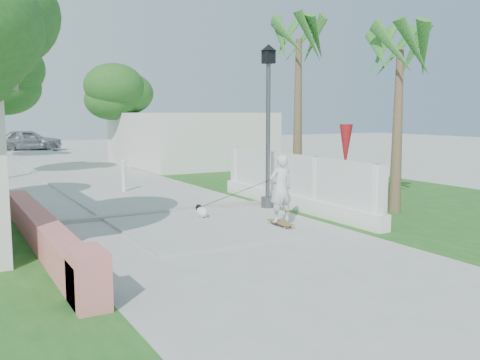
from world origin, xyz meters
TOP-DOWN VIEW (x-y plane):
  - ground at (0.00, 0.00)m, footprint 90.00×90.00m
  - path_strip at (0.00, 20.00)m, footprint 3.20×36.00m
  - curb at (0.00, 6.00)m, footprint 6.50×0.25m
  - grass_right at (7.00, 8.00)m, footprint 8.00×20.00m
  - pink_wall at (-3.30, 3.55)m, footprint 0.45×8.20m
  - lattice_fence at (3.40, 5.00)m, footprint 0.35×7.00m
  - building_right at (6.00, 18.00)m, footprint 6.00×8.00m
  - street_lamp at (2.90, 5.50)m, footprint 0.44×0.44m
  - bollard at (0.20, 10.00)m, footprint 0.14×0.14m
  - patio_umbrella at (4.80, 4.50)m, footprint 0.36×0.36m
  - tree_path_right at (3.22, 19.98)m, footprint 3.00×3.00m
  - palm_far at (4.60, 6.50)m, footprint 1.80×1.80m
  - palm_near at (5.40, 3.20)m, footprint 1.80×1.80m
  - skateboarder at (1.24, 4.00)m, footprint 1.56×2.17m
  - dog at (0.58, 4.87)m, footprint 0.24×0.54m
  - parked_car at (0.34, 32.13)m, footprint 4.54×2.37m

SIDE VIEW (x-z plane):
  - ground at x=0.00m, z-range 0.00..0.00m
  - grass_right at x=7.00m, z-range 0.00..0.01m
  - path_strip at x=0.00m, z-range 0.00..0.06m
  - curb at x=0.00m, z-range 0.00..0.10m
  - dog at x=0.58m, z-range 0.02..0.39m
  - pink_wall at x=-3.30m, z-range -0.09..0.71m
  - lattice_fence at x=3.40m, z-range -0.21..1.29m
  - bollard at x=0.20m, z-range 0.04..1.13m
  - skateboarder at x=1.24m, z-range -0.12..1.55m
  - parked_car at x=0.34m, z-range 0.00..1.47m
  - building_right at x=6.00m, z-range 0.00..2.60m
  - patio_umbrella at x=4.80m, z-range 0.54..2.84m
  - street_lamp at x=2.90m, z-range 0.21..4.65m
  - tree_path_right at x=3.22m, z-range 1.10..5.89m
  - palm_near at x=5.40m, z-range 1.60..6.30m
  - palm_far at x=4.60m, z-range 1.83..7.13m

